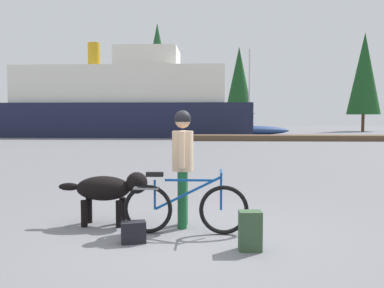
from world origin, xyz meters
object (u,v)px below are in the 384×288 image
at_px(person_cyclist, 183,156).
at_px(dog, 109,189).
at_px(handbag_pannier, 133,232).
at_px(ferry_boat, 125,104).
at_px(sailboat_moored, 249,130).
at_px(bicycle, 185,207).
at_px(backpack, 250,231).

relative_size(person_cyclist, dog, 1.28).
xyz_separation_m(handbag_pannier, ferry_boat, (-6.89, 31.71, 2.83)).
distance_m(handbag_pannier, sailboat_moored, 34.22).
bearing_deg(handbag_pannier, sailboat_moored, 82.13).
bearing_deg(ferry_boat, dog, -78.39).
relative_size(bicycle, dog, 1.29).
bearing_deg(dog, ferry_boat, 101.61).
height_order(dog, handbag_pannier, dog).
height_order(person_cyclist, ferry_boat, ferry_boat).
distance_m(ferry_boat, sailboat_moored, 12.03).
bearing_deg(dog, handbag_pannier, -57.72).
bearing_deg(backpack, person_cyclist, 130.54).
bearing_deg(backpack, handbag_pannier, 171.12).
bearing_deg(sailboat_moored, dog, -98.99).
xyz_separation_m(dog, sailboat_moored, (5.23, 33.03, -0.06)).
xyz_separation_m(bicycle, person_cyclist, (-0.05, 0.39, 0.69)).
relative_size(bicycle, backpack, 3.59).
relative_size(backpack, ferry_boat, 0.02).
bearing_deg(ferry_boat, bicycle, -76.45).
xyz_separation_m(person_cyclist, sailboat_moored, (4.09, 33.06, -0.58)).
relative_size(bicycle, ferry_boat, 0.08).
relative_size(handbag_pannier, ferry_boat, 0.01).
bearing_deg(ferry_boat, person_cyclist, -76.38).
xyz_separation_m(bicycle, backpack, (0.86, -0.68, -0.13)).
distance_m(handbag_pannier, ferry_boat, 32.57).
bearing_deg(backpack, sailboat_moored, 84.69).
bearing_deg(dog, sailboat_moored, 81.01).
xyz_separation_m(bicycle, sailboat_moored, (4.03, 33.45, 0.11)).
height_order(handbag_pannier, ferry_boat, ferry_boat).
bearing_deg(ferry_boat, backpack, -75.28).
bearing_deg(dog, bicycle, -19.50).
bearing_deg(handbag_pannier, ferry_boat, 102.25).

